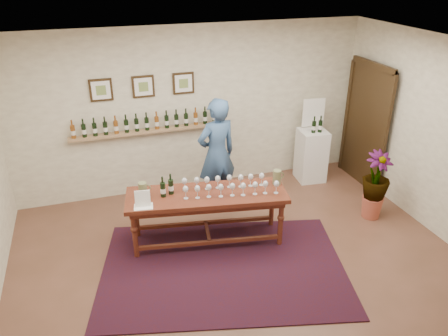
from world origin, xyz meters
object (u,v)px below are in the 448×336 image
object	(u,v)px
display_pedestal	(311,155)
person	(217,154)
potted_plant	(375,185)
tasting_table	(207,201)

from	to	relation	value
display_pedestal	person	world-z (taller)	person
display_pedestal	person	distance (m)	2.00
display_pedestal	person	size ratio (longest dim) A/B	0.52
potted_plant	person	distance (m)	2.50
tasting_table	display_pedestal	size ratio (longest dim) A/B	2.42
display_pedestal	potted_plant	size ratio (longest dim) A/B	1.00
potted_plant	person	bearing A→B (deg)	153.63
person	tasting_table	bearing A→B (deg)	51.37
person	potted_plant	bearing A→B (deg)	140.08
potted_plant	person	xyz separation A→B (m)	(-2.21, 1.10, 0.36)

